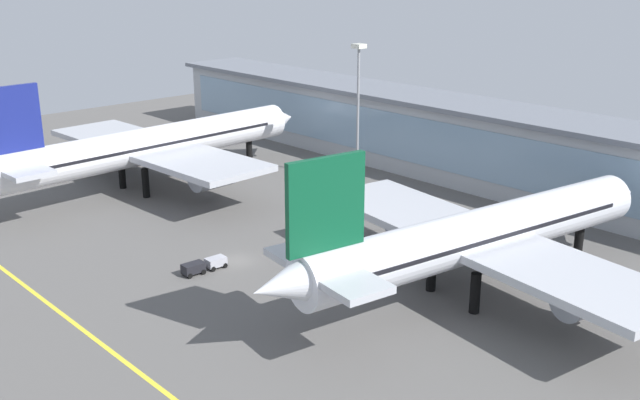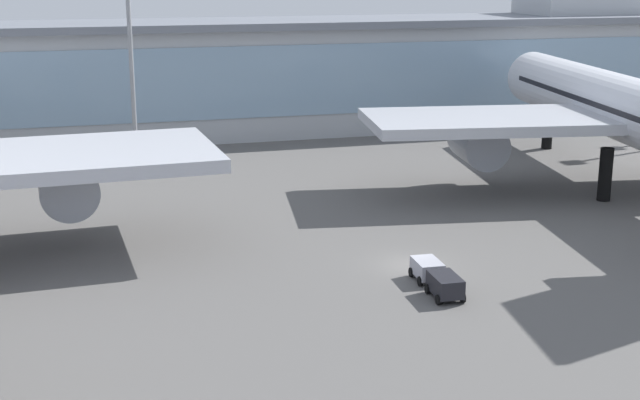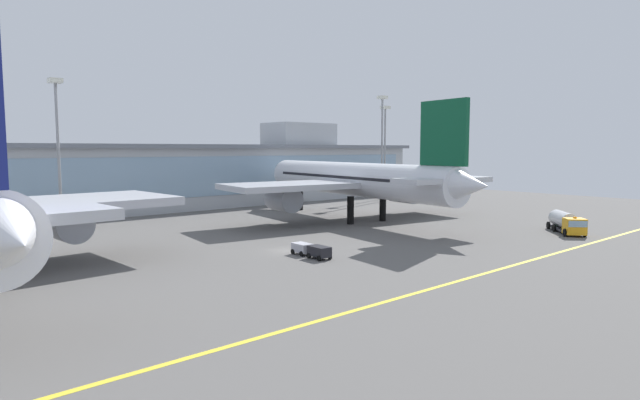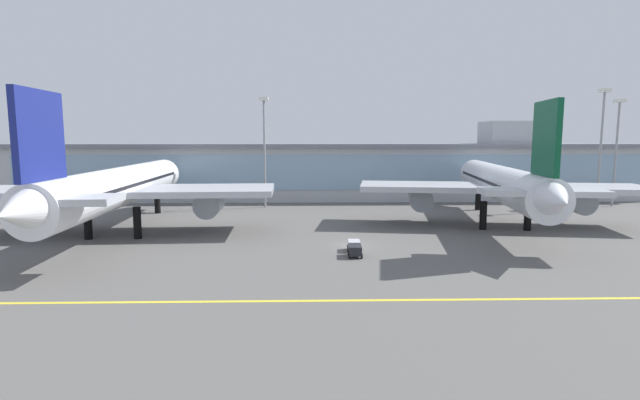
# 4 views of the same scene
# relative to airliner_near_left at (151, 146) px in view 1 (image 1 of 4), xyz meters

# --- Properties ---
(ground_plane) EXTENTS (205.38, 205.38, 0.00)m
(ground_plane) POSITION_rel_airliner_near_left_xyz_m (33.72, -8.71, -6.96)
(ground_plane) COLOR #5B5956
(taxiway_centreline_stripe) EXTENTS (164.30, 0.50, 0.01)m
(taxiway_centreline_stripe) POSITION_rel_airliner_near_left_xyz_m (33.72, -30.71, -6.95)
(taxiway_centreline_stripe) COLOR yellow
(taxiway_centreline_stripe) RESTS_ON ground
(terminal_building) EXTENTS (149.70, 14.00, 18.15)m
(terminal_building) POSITION_rel_airliner_near_left_xyz_m (35.47, 40.61, -0.07)
(terminal_building) COLOR #ADB2B7
(terminal_building) RESTS_ON ground
(airliner_near_left) EXTENTS (45.67, 61.27, 19.05)m
(airliner_near_left) POSITION_rel_airliner_near_left_xyz_m (0.00, 0.00, 0.00)
(airliner_near_left) COLOR black
(airliner_near_left) RESTS_ON ground
(airliner_near_right) EXTENTS (46.30, 55.63, 18.66)m
(airliner_near_right) POSITION_rel_airliner_near_left_xyz_m (59.08, 4.95, -0.14)
(airliner_near_right) COLOR black
(airliner_near_right) RESTS_ON ground
(baggage_tug_near) EXTENTS (1.95, 5.67, 1.40)m
(baggage_tug_near) POSITION_rel_airliner_near_left_xyz_m (33.62, -13.43, -6.16)
(baggage_tug_near) COLOR black
(baggage_tug_near) RESTS_ON ground
(apron_light_mast_west) EXTENTS (1.80, 1.80, 22.42)m
(apron_light_mast_west) POSITION_rel_airliner_near_left_xyz_m (18.99, 27.46, 7.83)
(apron_light_mast_west) COLOR gray
(apron_light_mast_west) RESTS_ON ground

